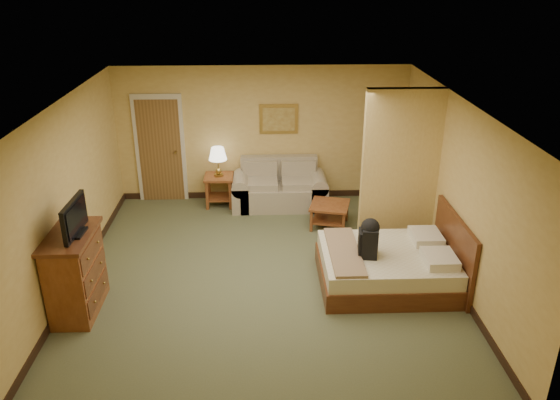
{
  "coord_description": "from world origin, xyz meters",
  "views": [
    {
      "loc": [
        -0.03,
        -7.05,
        4.28
      ],
      "look_at": [
        0.25,
        0.6,
        0.97
      ],
      "focal_mm": 35.0,
      "sensor_mm": 36.0,
      "label": 1
    }
  ],
  "objects_px": {
    "coffee_table": "(330,210)",
    "dresser": "(76,273)",
    "bed": "(391,266)",
    "loveseat": "(279,191)"
  },
  "relations": [
    {
      "from": "coffee_table",
      "to": "dresser",
      "type": "relative_size",
      "value": 0.69
    },
    {
      "from": "dresser",
      "to": "bed",
      "type": "bearing_deg",
      "value": 6.94
    },
    {
      "from": "loveseat",
      "to": "bed",
      "type": "relative_size",
      "value": 0.92
    },
    {
      "from": "coffee_table",
      "to": "bed",
      "type": "relative_size",
      "value": 0.41
    },
    {
      "from": "loveseat",
      "to": "bed",
      "type": "height_order",
      "value": "bed"
    },
    {
      "from": "loveseat",
      "to": "dresser",
      "type": "bearing_deg",
      "value": -129.66
    },
    {
      "from": "loveseat",
      "to": "dresser",
      "type": "height_order",
      "value": "dresser"
    },
    {
      "from": "loveseat",
      "to": "bed",
      "type": "bearing_deg",
      "value": -62.08
    },
    {
      "from": "coffee_table",
      "to": "bed",
      "type": "xyz_separation_m",
      "value": [
        0.66,
        -1.91,
        -0.02
      ]
    },
    {
      "from": "dresser",
      "to": "bed",
      "type": "xyz_separation_m",
      "value": [
        4.3,
        0.52,
        -0.29
      ]
    }
  ]
}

